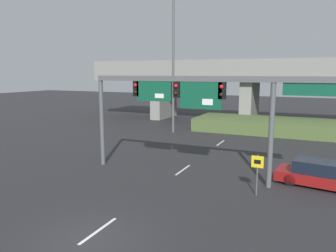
{
  "coord_description": "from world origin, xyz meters",
  "views": [
    {
      "loc": [
        7.51,
        -9.23,
        6.16
      ],
      "look_at": [
        0.0,
        7.28,
        3.2
      ],
      "focal_mm": 35.0,
      "sensor_mm": 36.0,
      "label": 1
    }
  ],
  "objects_px": {
    "parked_sedan_near_right": "(319,174)",
    "speed_limit_sign": "(257,169)",
    "highway_light_pole_near": "(173,60)",
    "signal_gantry": "(193,96)"
  },
  "relations": [
    {
      "from": "highway_light_pole_near",
      "to": "speed_limit_sign",
      "type": "bearing_deg",
      "value": -53.07
    },
    {
      "from": "highway_light_pole_near",
      "to": "parked_sedan_near_right",
      "type": "distance_m",
      "value": 19.31
    },
    {
      "from": "signal_gantry",
      "to": "speed_limit_sign",
      "type": "height_order",
      "value": "signal_gantry"
    },
    {
      "from": "parked_sedan_near_right",
      "to": "highway_light_pole_near",
      "type": "bearing_deg",
      "value": 149.04
    },
    {
      "from": "speed_limit_sign",
      "to": "parked_sedan_near_right",
      "type": "relative_size",
      "value": 0.44
    },
    {
      "from": "signal_gantry",
      "to": "speed_limit_sign",
      "type": "xyz_separation_m",
      "value": [
        4.05,
        -1.53,
        -3.43
      ]
    },
    {
      "from": "speed_limit_sign",
      "to": "highway_light_pole_near",
      "type": "xyz_separation_m",
      "value": [
        -10.95,
        14.56,
        6.0
      ]
    },
    {
      "from": "highway_light_pole_near",
      "to": "signal_gantry",
      "type": "bearing_deg",
      "value": -62.11
    },
    {
      "from": "parked_sedan_near_right",
      "to": "speed_limit_sign",
      "type": "bearing_deg",
      "value": -125.82
    },
    {
      "from": "highway_light_pole_near",
      "to": "parked_sedan_near_right",
      "type": "bearing_deg",
      "value": -40.14
    }
  ]
}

